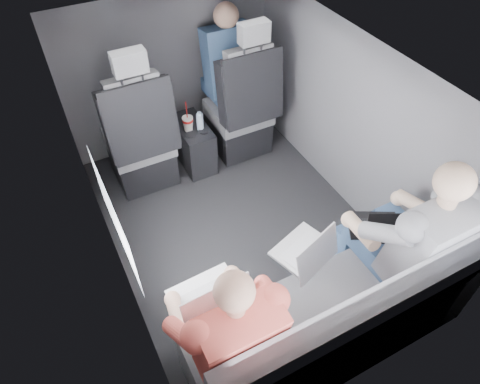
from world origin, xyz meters
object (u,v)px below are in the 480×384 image
front_seat_left (141,144)px  water_bottle (200,121)px  front_seat_right (242,113)px  passenger_rear_right (406,239)px  soda_cup (188,123)px  laptop_white (211,300)px  passenger_rear_left (225,329)px  passenger_front_right (227,62)px  center_console (193,144)px  laptop_silver (307,250)px  rear_bench (328,323)px  laptop_black (380,227)px

front_seat_left → water_bottle: 0.50m
front_seat_right → passenger_rear_right: size_ratio=0.99×
soda_cup → laptop_white: bearing=-108.4°
soda_cup → passenger_rear_left: passenger_rear_left is taller
passenger_rear_right → passenger_front_right: bearing=92.5°
water_bottle → passenger_front_right: size_ratio=0.20×
center_console → laptop_silver: size_ratio=1.28×
front_seat_right → rear_bench: (-0.45, -1.90, -0.09)m
laptop_black → passenger_rear_right: (0.05, -0.15, 0.02)m
laptop_white → passenger_rear_right: 1.14m
passenger_front_right → rear_bench: bearing=-101.7°
passenger_front_right → passenger_rear_left: bearing=-116.7°
front_seat_left → passenger_front_right: size_ratio=1.55×
front_seat_left → passenger_rear_left: 1.82m
center_console → laptop_black: (0.49, -1.70, 0.43)m
soda_cup → laptop_black: (0.53, -1.65, 0.16)m
center_console → water_bottle: size_ratio=2.96×
front_seat_right → passenger_front_right: bearing=90.4°
center_console → soda_cup: bearing=-134.2°
front_seat_right → rear_bench: bearing=-103.3°
laptop_white → laptop_black: (1.07, -0.02, -0.01)m
rear_bench → water_bottle: (0.05, 1.86, 0.17)m
soda_cup → laptop_black: 1.74m
front_seat_right → laptop_silver: (-0.44, -1.61, 0.23)m
soda_cup → water_bottle: 0.10m
front_seat_left → passenger_front_right: (0.90, 0.26, 0.35)m
laptop_white → passenger_rear_right: bearing=-8.3°
laptop_white → passenger_front_right: 2.17m
water_bottle → laptop_silver: bearing=-91.3°
laptop_silver → passenger_front_right: size_ratio=0.46×
laptop_white → water_bottle: bearing=68.4°
soda_cup → passenger_rear_right: (0.58, -1.80, 0.18)m
water_bottle → passenger_rear_right: 1.84m
rear_bench → laptop_silver: 0.44m
laptop_white → front_seat_right: bearing=57.7°
soda_cup → laptop_silver: laptop_silver is taller
front_seat_right → soda_cup: size_ratio=4.69×
center_console → passenger_rear_right: passenger_rear_right is taller
rear_bench → passenger_rear_right: size_ratio=1.25×
water_bottle → laptop_silver: 1.58m
front_seat_left → rear_bench: size_ratio=0.79×
front_seat_right → passenger_front_right: 0.44m
passenger_front_right → laptop_black: bearing=-88.9°
front_seat_left → laptop_silver: size_ratio=3.37×
front_seat_right → passenger_rear_left: front_seat_right is taller
soda_cup → laptop_black: bearing=-72.2°
laptop_black → front_seat_left: bearing=119.4°
water_bottle → soda_cup: bearing=160.5°
laptop_white → laptop_silver: size_ratio=0.98×
passenger_front_right → center_console: bearing=-154.1°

